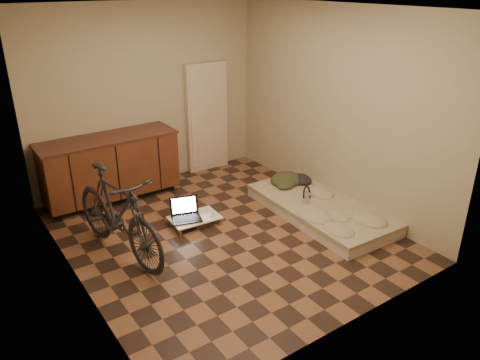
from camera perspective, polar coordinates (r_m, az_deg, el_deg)
room_shell at (r=5.23m, az=-2.21°, el=5.96°), size 3.50×4.00×2.60m
cabinets at (r=6.67m, az=-15.54°, el=1.45°), size 1.84×0.62×0.91m
appliance_panel at (r=7.42m, az=-4.09°, el=7.62°), size 0.70×0.10×1.70m
bicycle at (r=5.25m, az=-14.77°, el=-3.51°), size 0.79×1.80×1.12m
futon at (r=6.22m, az=9.76°, el=-3.49°), size 1.04×2.06×0.17m
clothing_pile at (r=6.70m, az=6.17°, el=0.52°), size 0.53×0.45×0.20m
headphones at (r=6.20m, az=8.16°, el=-1.71°), size 0.34×0.33×0.17m
lap_desk at (r=5.94m, az=-5.56°, el=-4.62°), size 0.64×0.44×0.10m
laptop at (r=5.90m, az=-6.63°, el=-4.16°), size 0.43×0.41×0.24m
mouse at (r=5.93m, az=-3.51°, el=-4.22°), size 0.11×0.13×0.04m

